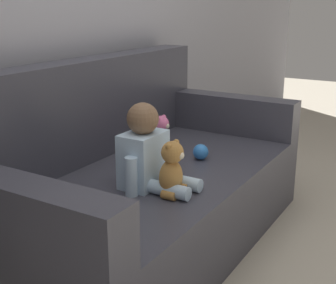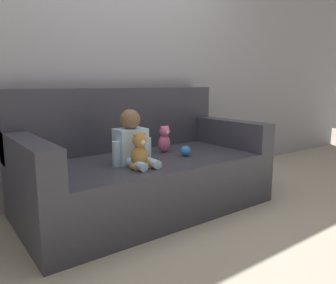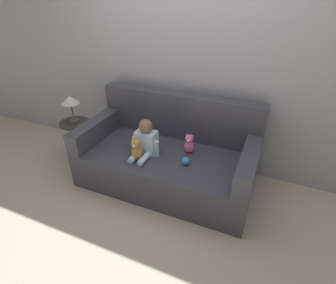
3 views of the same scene
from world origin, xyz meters
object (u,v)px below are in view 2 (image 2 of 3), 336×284
at_px(person_baby, 132,143).
at_px(couch, 142,168).
at_px(plush_toy_side, 164,139).
at_px(toy_ball, 186,151).
at_px(teddy_bear_brown, 140,152).

bearing_deg(person_baby, couch, 43.53).
distance_m(couch, plush_toy_side, 0.32).
bearing_deg(person_baby, toy_ball, -4.28).
height_order(plush_toy_side, toy_ball, plush_toy_side).
relative_size(person_baby, teddy_bear_brown, 1.58).
distance_m(teddy_bear_brown, toy_ball, 0.52).
distance_m(couch, toy_ball, 0.38).
xyz_separation_m(teddy_bear_brown, toy_ball, (0.50, 0.11, -0.07)).
xyz_separation_m(person_baby, toy_ball, (0.47, -0.04, -0.11)).
bearing_deg(toy_ball, teddy_bear_brown, -167.18).
bearing_deg(teddy_bear_brown, toy_ball, 12.82).
bearing_deg(person_baby, teddy_bear_brown, -101.09).
bearing_deg(toy_ball, person_baby, 175.72).
bearing_deg(plush_toy_side, toy_ball, -79.22).
bearing_deg(person_baby, plush_toy_side, 24.40).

